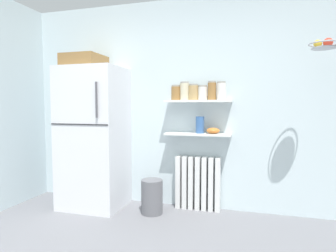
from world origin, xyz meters
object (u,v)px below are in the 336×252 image
(radiator, at_px, (198,183))
(trash_bin, at_px, (152,197))
(storage_jar_2, at_px, (194,92))
(shelf_bowl, at_px, (213,131))
(storage_jar_1, at_px, (185,91))
(refrigerator, at_px, (94,135))
(storage_jar_3, at_px, (203,93))
(storage_jar_0, at_px, (176,93))
(hanging_fruit_basket, at_px, (324,44))
(storage_jar_4, at_px, (212,91))
(vase, at_px, (200,125))
(storage_jar_5, at_px, (221,91))

(radiator, xyz_separation_m, trash_bin, (-0.50, -0.29, -0.12))
(storage_jar_2, bearing_deg, shelf_bowl, -0.00)
(storage_jar_1, distance_m, trash_bin, 1.32)
(refrigerator, bearing_deg, storage_jar_3, 8.80)
(storage_jar_3, height_order, trash_bin, storage_jar_3)
(storage_jar_0, relative_size, hanging_fruit_basket, 0.67)
(trash_bin, bearing_deg, radiator, 29.90)
(radiator, relative_size, storage_jar_3, 3.74)
(storage_jar_4, height_order, vase, storage_jar_4)
(storage_jar_1, xyz_separation_m, storage_jar_5, (0.44, -0.00, -0.00))
(refrigerator, height_order, storage_jar_2, refrigerator)
(storage_jar_4, distance_m, storage_jar_5, 0.11)
(storage_jar_1, distance_m, hanging_fruit_basket, 1.52)
(storage_jar_4, height_order, storage_jar_5, storage_jar_4)
(vase, relative_size, hanging_fruit_basket, 0.73)
(storage_jar_2, relative_size, vase, 0.95)
(storage_jar_1, bearing_deg, radiator, 10.34)
(storage_jar_5, bearing_deg, storage_jar_2, 180.00)
(storage_jar_4, height_order, trash_bin, storage_jar_4)
(storage_jar_5, height_order, shelf_bowl, storage_jar_5)
(storage_jar_4, xyz_separation_m, storage_jar_5, (0.11, -0.00, -0.00))
(storage_jar_5, height_order, vase, storage_jar_5)
(trash_bin, bearing_deg, storage_jar_3, 24.89)
(storage_jar_1, distance_m, storage_jar_4, 0.33)
(storage_jar_0, xyz_separation_m, storage_jar_1, (0.11, -0.00, 0.02))
(storage_jar_0, height_order, storage_jar_5, storage_jar_5)
(storage_jar_2, distance_m, storage_jar_5, 0.33)
(radiator, relative_size, vase, 3.24)
(shelf_bowl, relative_size, hanging_fruit_basket, 0.57)
(storage_jar_4, relative_size, hanging_fruit_basket, 0.80)
(storage_jar_0, relative_size, storage_jar_5, 0.86)
(storage_jar_3, height_order, vase, storage_jar_3)
(storage_jar_2, height_order, vase, storage_jar_2)
(storage_jar_2, bearing_deg, storage_jar_1, -180.00)
(shelf_bowl, bearing_deg, storage_jar_1, 180.00)
(storage_jar_0, relative_size, storage_jar_2, 0.96)
(radiator, relative_size, hanging_fruit_basket, 2.36)
(trash_bin, bearing_deg, shelf_bowl, 20.66)
(storage_jar_3, relative_size, storage_jar_4, 0.78)
(storage_jar_3, xyz_separation_m, storage_jar_5, (0.22, 0.00, 0.02))
(storage_jar_2, height_order, hanging_fruit_basket, hanging_fruit_basket)
(hanging_fruit_basket, bearing_deg, storage_jar_1, 165.00)
(storage_jar_3, relative_size, vase, 0.87)
(storage_jar_2, height_order, trash_bin, storage_jar_2)
(vase, xyz_separation_m, shelf_bowl, (0.16, 0.00, -0.07))
(shelf_bowl, height_order, hanging_fruit_basket, hanging_fruit_basket)
(radiator, distance_m, vase, 0.72)
(storage_jar_4, distance_m, hanging_fruit_basket, 1.22)
(refrigerator, xyz_separation_m, storage_jar_1, (1.13, 0.21, 0.54))
(refrigerator, xyz_separation_m, storage_jar_3, (1.35, 0.21, 0.52))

